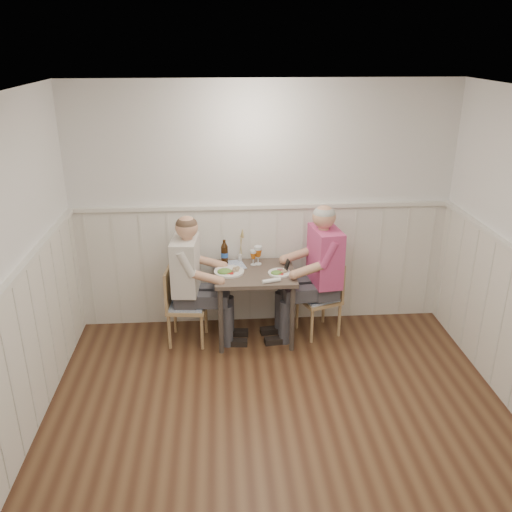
{
  "coord_description": "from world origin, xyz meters",
  "views": [
    {
      "loc": [
        -0.45,
        -3.19,
        2.94
      ],
      "look_at": [
        -0.11,
        1.64,
        1.0
      ],
      "focal_mm": 38.0,
      "sensor_mm": 36.0,
      "label": 1
    }
  ],
  "objects_px": {
    "dining_table": "(255,281)",
    "diner_cream": "(191,290)",
    "chair_left": "(182,302)",
    "man_in_pink": "(320,282)",
    "beer_bottle": "(224,253)",
    "grass_vase": "(240,246)",
    "chair_right": "(323,294)"
  },
  "relations": [
    {
      "from": "dining_table",
      "to": "diner_cream",
      "type": "bearing_deg",
      "value": -177.26
    },
    {
      "from": "chair_left",
      "to": "man_in_pink",
      "type": "distance_m",
      "value": 1.43
    },
    {
      "from": "chair_left",
      "to": "dining_table",
      "type": "bearing_deg",
      "value": 2.51
    },
    {
      "from": "diner_cream",
      "to": "beer_bottle",
      "type": "bearing_deg",
      "value": 36.27
    },
    {
      "from": "man_in_pink",
      "to": "dining_table",
      "type": "bearing_deg",
      "value": -179.27
    },
    {
      "from": "dining_table",
      "to": "grass_vase",
      "type": "relative_size",
      "value": 2.14
    },
    {
      "from": "man_in_pink",
      "to": "grass_vase",
      "type": "distance_m",
      "value": 0.91
    },
    {
      "from": "man_in_pink",
      "to": "diner_cream",
      "type": "height_order",
      "value": "man_in_pink"
    },
    {
      "from": "man_in_pink",
      "to": "chair_left",
      "type": "bearing_deg",
      "value": -178.33
    },
    {
      "from": "dining_table",
      "to": "diner_cream",
      "type": "xyz_separation_m",
      "value": [
        -0.65,
        -0.03,
        -0.06
      ]
    },
    {
      "from": "dining_table",
      "to": "grass_vase",
      "type": "bearing_deg",
      "value": 115.88
    },
    {
      "from": "beer_bottle",
      "to": "diner_cream",
      "type": "bearing_deg",
      "value": -143.73
    },
    {
      "from": "chair_right",
      "to": "man_in_pink",
      "type": "xyz_separation_m",
      "value": [
        -0.05,
        -0.05,
        0.17
      ]
    },
    {
      "from": "chair_right",
      "to": "man_in_pink",
      "type": "height_order",
      "value": "man_in_pink"
    },
    {
      "from": "beer_bottle",
      "to": "chair_right",
      "type": "bearing_deg",
      "value": -9.25
    },
    {
      "from": "dining_table",
      "to": "grass_vase",
      "type": "xyz_separation_m",
      "value": [
        -0.14,
        0.28,
        0.28
      ]
    },
    {
      "from": "chair_left",
      "to": "beer_bottle",
      "type": "height_order",
      "value": "beer_bottle"
    },
    {
      "from": "dining_table",
      "to": "chair_right",
      "type": "height_order",
      "value": "chair_right"
    },
    {
      "from": "chair_left",
      "to": "diner_cream",
      "type": "xyz_separation_m",
      "value": [
        0.1,
        0.0,
        0.14
      ]
    },
    {
      "from": "man_in_pink",
      "to": "diner_cream",
      "type": "distance_m",
      "value": 1.33
    },
    {
      "from": "chair_left",
      "to": "grass_vase",
      "type": "xyz_separation_m",
      "value": [
        0.61,
        0.31,
        0.47
      ]
    },
    {
      "from": "dining_table",
      "to": "chair_left",
      "type": "bearing_deg",
      "value": -177.49
    },
    {
      "from": "man_in_pink",
      "to": "grass_vase",
      "type": "xyz_separation_m",
      "value": [
        -0.81,
        0.27,
        0.31
      ]
    },
    {
      "from": "chair_right",
      "to": "grass_vase",
      "type": "relative_size",
      "value": 2.16
    },
    {
      "from": "chair_right",
      "to": "diner_cream",
      "type": "xyz_separation_m",
      "value": [
        -1.38,
        -0.09,
        0.14
      ]
    },
    {
      "from": "dining_table",
      "to": "man_in_pink",
      "type": "bearing_deg",
      "value": 0.73
    },
    {
      "from": "chair_right",
      "to": "grass_vase",
      "type": "bearing_deg",
      "value": 165.58
    },
    {
      "from": "dining_table",
      "to": "diner_cream",
      "type": "height_order",
      "value": "diner_cream"
    },
    {
      "from": "dining_table",
      "to": "beer_bottle",
      "type": "xyz_separation_m",
      "value": [
        -0.3,
        0.23,
        0.23
      ]
    },
    {
      "from": "grass_vase",
      "to": "man_in_pink",
      "type": "bearing_deg",
      "value": -18.51
    },
    {
      "from": "diner_cream",
      "to": "grass_vase",
      "type": "height_order",
      "value": "diner_cream"
    },
    {
      "from": "chair_right",
      "to": "man_in_pink",
      "type": "distance_m",
      "value": 0.18
    }
  ]
}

